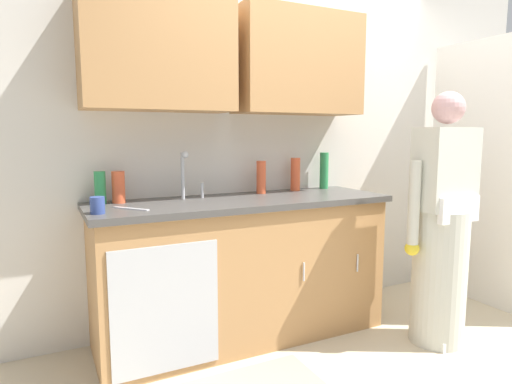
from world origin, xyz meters
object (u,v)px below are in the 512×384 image
(person_at_sink, at_px, (441,239))
(bottle_cleaner_spray, at_px, (295,174))
(bottle_water_short, at_px, (118,187))
(knife_on_counter, at_px, (131,209))
(cup_by_sink, at_px, (97,205))
(sink, at_px, (196,204))
(bottle_water_tall, at_px, (261,177))
(bottle_dish_liquid, at_px, (324,171))
(bottle_soap, at_px, (100,188))

(person_at_sink, bearing_deg, bottle_cleaner_spray, 124.50)
(person_at_sink, xyz_separation_m, bottle_water_short, (-1.86, 0.81, 0.35))
(bottle_water_short, bearing_deg, knife_on_counter, -85.18)
(cup_by_sink, bearing_deg, sink, 15.64)
(person_at_sink, height_order, cup_by_sink, person_at_sink)
(bottle_cleaner_spray, bearing_deg, bottle_water_tall, -174.40)
(sink, bearing_deg, bottle_cleaner_spray, 13.31)
(sink, height_order, bottle_cleaner_spray, sink)
(knife_on_counter, bearing_deg, bottle_dish_liquid, 62.60)
(bottle_water_tall, distance_m, bottle_cleaner_spray, 0.30)
(sink, xyz_separation_m, bottle_water_tall, (0.54, 0.17, 0.13))
(person_at_sink, xyz_separation_m, knife_on_counter, (-1.84, 0.55, 0.25))
(bottle_water_tall, bearing_deg, bottle_cleaner_spray, 5.60)
(bottle_cleaner_spray, height_order, bottle_water_short, bottle_cleaner_spray)
(knife_on_counter, bearing_deg, person_at_sink, 34.62)
(bottle_water_tall, height_order, cup_by_sink, bottle_water_tall)
(bottle_cleaner_spray, bearing_deg, bottle_soap, -179.03)
(bottle_water_short, bearing_deg, sink, -20.85)
(person_at_sink, distance_m, bottle_dish_liquid, 0.99)
(bottle_soap, bearing_deg, cup_by_sink, -99.51)
(bottle_cleaner_spray, bearing_deg, cup_by_sink, -165.72)
(bottle_soap, height_order, bottle_water_tall, bottle_water_tall)
(person_at_sink, xyz_separation_m, bottle_cleaner_spray, (-0.58, 0.85, 0.37))
(bottle_water_tall, height_order, bottle_water_short, bottle_water_tall)
(sink, bearing_deg, bottle_water_short, 159.15)
(bottle_water_tall, xyz_separation_m, cup_by_sink, (-1.14, -0.34, -0.07))
(sink, relative_size, bottle_water_short, 2.57)
(knife_on_counter, bearing_deg, bottle_water_tall, 66.90)
(person_at_sink, relative_size, knife_on_counter, 6.75)
(person_at_sink, bearing_deg, bottle_water_short, 156.39)
(bottle_cleaner_spray, distance_m, knife_on_counter, 1.30)
(bottle_soap, xyz_separation_m, knife_on_counter, (0.13, -0.27, -0.10))
(bottle_cleaner_spray, height_order, knife_on_counter, bottle_cleaner_spray)
(bottle_soap, distance_m, bottle_water_tall, 1.09)
(person_at_sink, bearing_deg, cup_by_sink, 166.68)
(bottle_dish_liquid, xyz_separation_m, cup_by_sink, (-1.71, -0.38, -0.09))
(bottle_water_tall, distance_m, knife_on_counter, 1.00)
(bottle_soap, bearing_deg, bottle_water_short, -5.09)
(knife_on_counter, bearing_deg, cup_by_sink, -108.21)
(bottle_water_tall, relative_size, bottle_water_short, 1.19)
(person_at_sink, height_order, bottle_soap, person_at_sink)
(knife_on_counter, bearing_deg, sink, 64.60)
(bottle_cleaner_spray, bearing_deg, bottle_dish_liquid, 1.72)
(bottle_water_short, bearing_deg, bottle_cleaner_spray, 1.46)
(bottle_water_short, xyz_separation_m, cup_by_sink, (-0.16, -0.33, -0.05))
(bottle_soap, xyz_separation_m, bottle_water_short, (0.10, -0.01, -0.00))
(bottle_soap, distance_m, cup_by_sink, 0.35)
(sink, xyz_separation_m, knife_on_counter, (-0.42, -0.10, 0.02))
(bottle_water_short, distance_m, knife_on_counter, 0.28)
(bottle_soap, relative_size, bottle_cleaner_spray, 0.81)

